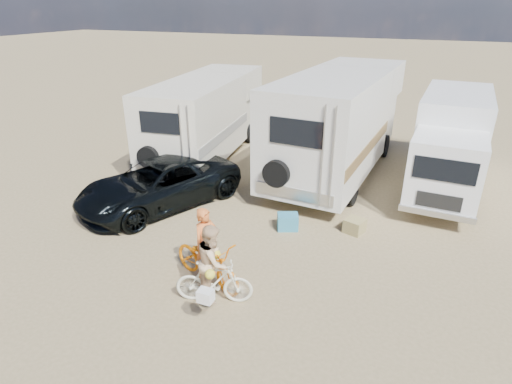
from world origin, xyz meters
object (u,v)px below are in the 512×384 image
at_px(box_truck, 450,144).
at_px(bike_parked, 431,188).
at_px(rv_left, 206,119).
at_px(cooler, 288,222).
at_px(bike_man, 207,262).
at_px(bike_woman, 214,282).
at_px(rider_man, 207,250).
at_px(rider_woman, 213,269).
at_px(rv_main, 339,124).
at_px(dark_suv, 159,184).
at_px(crate, 355,226).

bearing_deg(box_truck, bike_parked, -102.32).
distance_m(rv_left, bike_parked, 8.52).
height_order(rv_left, cooler, rv_left).
height_order(box_truck, bike_parked, box_truck).
height_order(bike_man, bike_woman, bike_man).
height_order(box_truck, rider_man, box_truck).
bearing_deg(rider_woman, bike_parked, -47.99).
relative_size(bike_woman, rider_man, 0.98).
height_order(rv_main, bike_man, rv_main).
distance_m(rv_main, bike_man, 7.87).
bearing_deg(rider_woman, bike_woman, 71.78).
distance_m(dark_suv, crate, 5.85).
bearing_deg(rv_left, dark_suv, -86.74).
bearing_deg(bike_parked, rv_main, 74.75).
height_order(rv_main, cooler, rv_main).
distance_m(rv_main, bike_parked, 3.79).
xyz_separation_m(bike_woman, rider_man, (-0.44, 0.54, 0.34)).
bearing_deg(box_truck, rider_man, -118.76).
bearing_deg(rv_main, cooler, -88.70).
xyz_separation_m(bike_woman, cooler, (0.42, 3.48, -0.26)).
distance_m(bike_parked, cooler, 4.89).
xyz_separation_m(bike_parked, cooler, (-3.52, -3.40, -0.21)).
bearing_deg(rider_man, box_truck, -11.34).
relative_size(bike_man, rider_woman, 1.24).
distance_m(rider_man, crate, 4.37).
bearing_deg(bike_parked, rider_man, 152.54).
bearing_deg(crate, bike_parked, 57.99).
bearing_deg(rider_woman, rv_left, 11.12).
xyz_separation_m(rv_left, dark_suv, (0.79, -4.48, -0.85)).
xyz_separation_m(dark_suv, rider_woman, (3.66, -3.44, 0.11)).
distance_m(rider_woman, cooler, 3.55).
relative_size(rv_main, crate, 17.06).
xyz_separation_m(box_truck, rider_woman, (-4.29, -8.17, -0.70)).
height_order(dark_suv, bike_man, dark_suv).
relative_size(box_truck, rider_man, 3.97).
bearing_deg(bike_man, rider_man, 0.00).
xyz_separation_m(box_truck, crate, (-2.15, -4.17, -1.31)).
bearing_deg(dark_suv, rider_woman, -18.61).
relative_size(box_truck, bike_parked, 3.99).
height_order(rv_main, rider_man, rv_main).
height_order(box_truck, dark_suv, box_truck).
bearing_deg(dark_suv, crate, 30.21).
distance_m(bike_man, rider_woman, 0.75).
height_order(rv_main, bike_woman, rv_main).
relative_size(box_truck, rider_woman, 4.03).
bearing_deg(rv_left, rider_man, -68.23).
height_order(bike_man, crate, bike_man).
xyz_separation_m(rv_main, rider_man, (-1.10, -7.69, -0.95)).
relative_size(rv_left, bike_man, 3.72).
bearing_deg(box_truck, rider_woman, -114.68).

